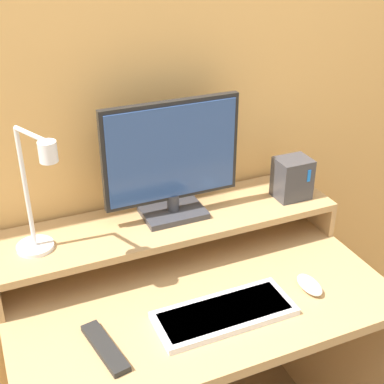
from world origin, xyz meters
name	(u,v)px	position (x,y,z in m)	size (l,w,h in m)	color
wall_back	(144,66)	(0.00, 0.68, 1.25)	(6.00, 0.05, 2.50)	#E5AD60
desk	(194,345)	(0.00, 0.32, 0.50)	(1.04, 0.64, 0.71)	tan
monitor_shelf	(168,224)	(0.00, 0.51, 0.81)	(1.04, 0.26, 0.12)	tan
monitor	(172,160)	(0.02, 0.53, 1.02)	(0.41, 0.13, 0.36)	#38383D
desk_lamp	(37,201)	(-0.37, 0.47, 1.00)	(0.13, 0.19, 0.36)	silver
router_dock	(292,178)	(0.41, 0.48, 0.90)	(0.11, 0.09, 0.13)	#3D3D42
keyboard	(225,313)	(0.02, 0.18, 0.72)	(0.37, 0.15, 0.02)	silver
mouse	(310,285)	(0.29, 0.18, 0.73)	(0.05, 0.10, 0.03)	white
remote_control	(105,348)	(-0.29, 0.19, 0.72)	(0.08, 0.19, 0.02)	black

